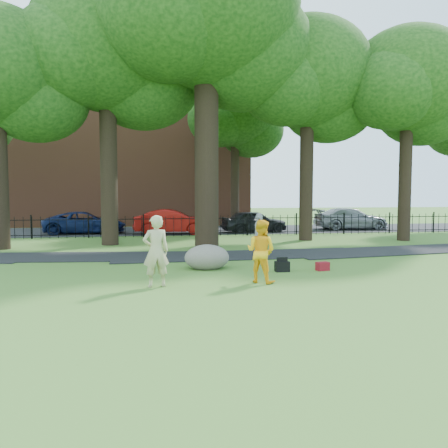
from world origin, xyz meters
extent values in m
plane|color=#477227|center=(0.00, 0.00, 0.00)|extent=(120.00, 120.00, 0.00)
cube|color=black|center=(1.00, 3.90, 0.00)|extent=(36.07, 3.85, 0.03)
cube|color=black|center=(0.00, 16.00, 0.00)|extent=(80.00, 7.00, 0.02)
cube|color=black|center=(0.00, 12.00, 1.02)|extent=(44.00, 0.04, 0.04)
cube|color=black|center=(0.00, 12.00, 0.18)|extent=(44.00, 0.04, 0.04)
cube|color=brown|center=(-4.00, 24.00, 6.00)|extent=(18.00, 8.00, 12.00)
cylinder|color=black|center=(0.00, 7.00, 5.25)|extent=(1.10, 1.10, 10.50)
ellipsoid|color=black|center=(0.00, 7.00, 10.80)|extent=(8.40, 8.40, 7.14)
ellipsoid|color=black|center=(1.89, 8.05, 9.30)|extent=(6.72, 6.72, 5.71)
ellipsoid|color=black|center=(-1.68, 6.16, 9.90)|extent=(6.30, 6.30, 5.36)
cylinder|color=black|center=(-9.00, 7.50, 3.85)|extent=(0.60, 0.60, 7.70)
ellipsoid|color=black|center=(-7.65, 8.25, 6.82)|extent=(4.80, 4.80, 4.08)
cylinder|color=black|center=(-4.50, 8.50, 4.55)|extent=(0.80, 0.80, 9.10)
ellipsoid|color=black|center=(-4.50, 8.50, 9.36)|extent=(7.20, 7.20, 6.12)
ellipsoid|color=black|center=(-2.88, 9.40, 8.06)|extent=(5.76, 5.76, 4.90)
ellipsoid|color=black|center=(-5.94, 7.78, 8.58)|extent=(5.40, 5.40, 4.59)
cylinder|color=black|center=(5.50, 9.00, 4.20)|extent=(0.70, 0.70, 8.40)
ellipsoid|color=black|center=(5.50, 9.00, 8.64)|extent=(6.60, 6.60, 5.61)
ellipsoid|color=black|center=(6.98, 9.82, 7.44)|extent=(5.28, 5.28, 4.49)
ellipsoid|color=black|center=(4.18, 8.34, 7.92)|extent=(4.95, 4.95, 4.21)
cylinder|color=black|center=(10.50, 8.00, 4.02)|extent=(0.64, 0.64, 8.05)
ellipsoid|color=black|center=(10.50, 8.00, 8.28)|extent=(6.20, 6.20, 5.27)
ellipsoid|color=black|center=(11.89, 8.78, 7.13)|extent=(4.96, 4.96, 4.22)
ellipsoid|color=black|center=(9.26, 7.38, 7.59)|extent=(4.65, 4.65, 3.95)
imported|color=tan|center=(-2.36, -1.47, 0.95)|extent=(0.76, 0.57, 1.90)
imported|color=#FFAF15|center=(0.50, -1.34, 0.87)|extent=(1.07, 1.05, 1.74)
imported|color=silver|center=(1.51, 3.04, 0.86)|extent=(0.69, 1.09, 1.72)
ellipsoid|color=#626052|center=(-0.71, 1.07, 0.43)|extent=(1.79, 1.62, 0.86)
cube|color=black|center=(1.57, 0.18, 0.16)|extent=(0.45, 0.29, 0.33)
cube|color=maroon|center=(2.90, 0.16, 0.14)|extent=(0.44, 0.33, 0.27)
imported|color=maroon|center=(-1.31, 13.53, 0.75)|extent=(4.69, 2.06, 1.50)
imported|color=#0D1945|center=(-6.57, 14.58, 0.68)|extent=(5.11, 2.80, 1.36)
imported|color=black|center=(3.85, 13.91, 0.70)|extent=(4.24, 2.05, 1.40)
imported|color=gray|center=(10.92, 15.14, 0.73)|extent=(5.09, 2.16, 1.46)
camera|label=1|loc=(-2.40, -12.97, 2.46)|focal=35.00mm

